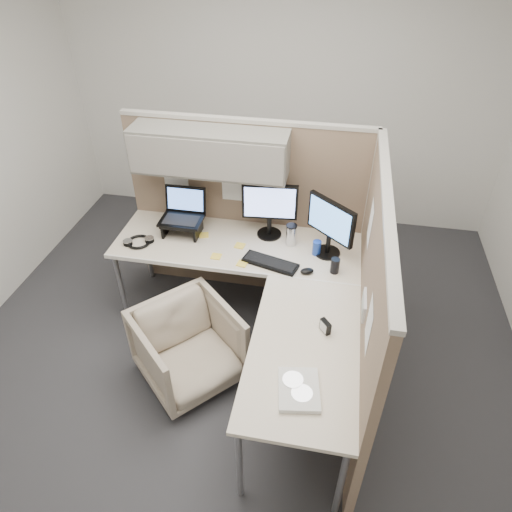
% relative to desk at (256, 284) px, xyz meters
% --- Properties ---
extents(ground, '(4.50, 4.50, 0.00)m').
position_rel_desk_xyz_m(ground, '(-0.12, -0.13, -0.69)').
color(ground, '#2D2D31').
rests_on(ground, ground).
extents(partition_back, '(2.00, 0.36, 1.63)m').
position_rel_desk_xyz_m(partition_back, '(-0.34, 0.70, 0.41)').
color(partition_back, '#836B56').
rests_on(partition_back, ground).
extents(partition_right, '(0.07, 2.03, 1.63)m').
position_rel_desk_xyz_m(partition_right, '(0.78, -0.19, 0.13)').
color(partition_right, '#836B56').
rests_on(partition_right, ground).
extents(desk, '(2.00, 1.98, 0.73)m').
position_rel_desk_xyz_m(desk, '(0.00, 0.00, 0.00)').
color(desk, beige).
rests_on(desk, ground).
extents(office_chair, '(0.91, 0.91, 0.68)m').
position_rel_desk_xyz_m(office_chair, '(-0.44, -0.37, -0.34)').
color(office_chair, '#BDAB96').
rests_on(office_chair, ground).
extents(monitor_left, '(0.44, 0.20, 0.47)m').
position_rel_desk_xyz_m(monitor_left, '(-0.00, 0.58, 0.32)').
color(monitor_left, black).
rests_on(monitor_left, desk).
extents(monitor_right, '(0.36, 0.31, 0.47)m').
position_rel_desk_xyz_m(monitor_right, '(0.49, 0.42, 0.32)').
color(monitor_right, black).
rests_on(monitor_right, desk).
extents(laptop_station, '(0.34, 0.29, 0.36)m').
position_rel_desk_xyz_m(laptop_station, '(-0.71, 0.50, 0.18)').
color(laptop_station, black).
rests_on(laptop_station, desk).
extents(keyboard, '(0.45, 0.25, 0.02)m').
position_rel_desk_xyz_m(keyboard, '(0.07, 0.20, 0.05)').
color(keyboard, black).
rests_on(keyboard, desk).
extents(mouse, '(0.12, 0.10, 0.04)m').
position_rel_desk_xyz_m(mouse, '(0.36, 0.15, 0.06)').
color(mouse, black).
rests_on(mouse, desk).
extents(travel_mug, '(0.09, 0.09, 0.18)m').
position_rel_desk_xyz_m(travel_mug, '(0.19, 0.48, 0.14)').
color(travel_mug, silver).
rests_on(travel_mug, desk).
extents(soda_can_green, '(0.07, 0.07, 0.12)m').
position_rel_desk_xyz_m(soda_can_green, '(0.55, 0.19, 0.10)').
color(soda_can_green, black).
rests_on(soda_can_green, desk).
extents(soda_can_silver, '(0.07, 0.07, 0.12)m').
position_rel_desk_xyz_m(soda_can_silver, '(0.40, 0.39, 0.10)').
color(soda_can_silver, '#1E3FA5').
rests_on(soda_can_silver, desk).
extents(sticky_note_a, '(0.08, 0.08, 0.01)m').
position_rel_desk_xyz_m(sticky_note_a, '(-0.36, 0.21, 0.05)').
color(sticky_note_a, yellow).
rests_on(sticky_note_a, desk).
extents(sticky_note_d, '(0.09, 0.09, 0.01)m').
position_rel_desk_xyz_m(sticky_note_d, '(-0.21, 0.38, 0.05)').
color(sticky_note_d, yellow).
rests_on(sticky_note_d, desk).
extents(sticky_note_b, '(0.09, 0.09, 0.01)m').
position_rel_desk_xyz_m(sticky_note_b, '(-0.14, 0.16, 0.05)').
color(sticky_note_b, yellow).
rests_on(sticky_note_b, desk).
extents(sticky_note_c, '(0.10, 0.10, 0.01)m').
position_rel_desk_xyz_m(sticky_note_c, '(-0.53, 0.47, 0.05)').
color(sticky_note_c, yellow).
rests_on(sticky_note_c, desk).
extents(headphones, '(0.26, 0.26, 0.04)m').
position_rel_desk_xyz_m(headphones, '(-1.02, 0.27, 0.06)').
color(headphones, black).
rests_on(headphones, desk).
extents(paper_stack, '(0.27, 0.32, 0.03)m').
position_rel_desk_xyz_m(paper_stack, '(0.41, -0.90, 0.06)').
color(paper_stack, white).
rests_on(paper_stack, desk).
extents(desk_clock, '(0.08, 0.09, 0.08)m').
position_rel_desk_xyz_m(desk_clock, '(0.53, -0.42, 0.09)').
color(desk_clock, black).
rests_on(desk_clock, desk).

